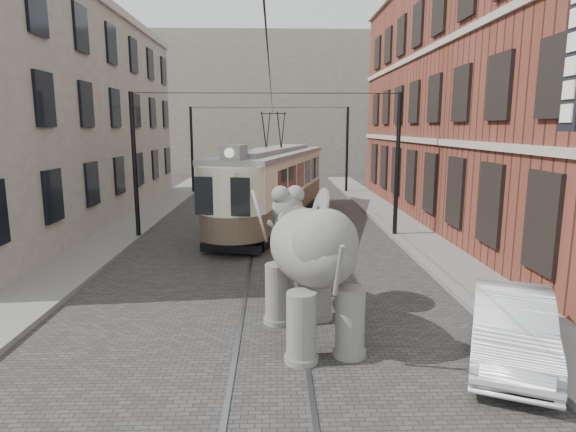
{
  "coord_description": "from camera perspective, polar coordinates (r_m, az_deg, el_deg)",
  "views": [
    {
      "loc": [
        0.09,
        -13.93,
        4.58
      ],
      "look_at": [
        0.48,
        -0.37,
        2.1
      ],
      "focal_mm": 30.15,
      "sensor_mm": 36.0,
      "label": 1
    }
  ],
  "objects": [
    {
      "name": "ground",
      "position": [
        14.66,
        -1.94,
        -7.84
      ],
      "size": [
        120.0,
        120.0,
        0.0
      ],
      "primitive_type": "plane",
      "color": "#403D3B"
    },
    {
      "name": "tram_rails",
      "position": [
        14.66,
        -1.94,
        -7.8
      ],
      "size": [
        1.54,
        80.0,
        0.02
      ],
      "primitive_type": null,
      "color": "slate",
      "rests_on": "ground"
    },
    {
      "name": "sidewalk_right",
      "position": [
        15.79,
        20.57,
        -6.9
      ],
      "size": [
        2.0,
        60.0,
        0.15
      ],
      "primitive_type": "cube",
      "color": "slate",
      "rests_on": "ground"
    },
    {
      "name": "sidewalk_left",
      "position": [
        16.05,
        -26.02,
        -7.02
      ],
      "size": [
        2.0,
        60.0,
        0.15
      ],
      "primitive_type": "cube",
      "color": "slate",
      "rests_on": "ground"
    },
    {
      "name": "brick_building",
      "position": [
        25.43,
        24.39,
        12.67
      ],
      "size": [
        8.0,
        26.0,
        12.0
      ],
      "primitive_type": "cube",
      "color": "brown",
      "rests_on": "ground"
    },
    {
      "name": "stucco_building",
      "position": [
        26.38,
        -26.97,
        10.17
      ],
      "size": [
        7.0,
        24.0,
        10.0
      ],
      "primitive_type": "cube",
      "color": "gray",
      "rests_on": "ground"
    },
    {
      "name": "distant_block",
      "position": [
        53.98,
        -1.79,
        12.93
      ],
      "size": [
        28.0,
        10.0,
        14.0
      ],
      "primitive_type": "cube",
      "color": "gray",
      "rests_on": "ground"
    },
    {
      "name": "catenary",
      "position": [
        19.0,
        -2.53,
        5.58
      ],
      "size": [
        11.0,
        30.2,
        6.0
      ],
      "primitive_type": null,
      "color": "black",
      "rests_on": "ground"
    },
    {
      "name": "tram",
      "position": [
        23.51,
        -1.68,
        5.65
      ],
      "size": [
        5.91,
        13.63,
        5.3
      ],
      "primitive_type": null,
      "rotation": [
        0.0,
        0.0,
        -0.24
      ],
      "color": "beige",
      "rests_on": "ground"
    },
    {
      "name": "elephant",
      "position": [
        10.5,
        2.77,
        -6.16
      ],
      "size": [
        3.96,
        5.72,
        3.19
      ],
      "primitive_type": null,
      "rotation": [
        0.0,
        0.0,
        0.22
      ],
      "color": "slate",
      "rests_on": "ground"
    },
    {
      "name": "parked_car",
      "position": [
        10.82,
        24.9,
        -11.72
      ],
      "size": [
        3.03,
        4.41,
        1.38
      ],
      "primitive_type": "imported",
      "rotation": [
        0.0,
        0.0,
        -0.42
      ],
      "color": "silver",
      "rests_on": "ground"
    }
  ]
}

